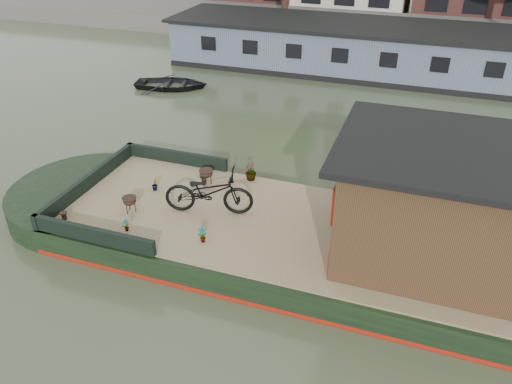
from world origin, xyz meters
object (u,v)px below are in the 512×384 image
(potted_plant_a, at_px, (202,235))
(bicycle, at_px, (209,192))
(dinghy, at_px, (171,81))
(brazier_front, at_px, (130,205))
(cabin, at_px, (437,202))
(brazier_rear, at_px, (206,177))

(potted_plant_a, bearing_deg, bicycle, 106.54)
(potted_plant_a, height_order, dinghy, potted_plant_a)
(brazier_front, distance_m, dinghy, 10.57)
(cabin, bearing_deg, brazier_rear, 168.40)
(bicycle, bearing_deg, cabin, -103.87)
(cabin, xyz_separation_m, dinghy, (-10.64, 9.08, -1.57))
(brazier_rear, distance_m, dinghy, 9.55)
(brazier_front, bearing_deg, brazier_rear, 57.43)
(cabin, relative_size, bicycle, 1.98)
(potted_plant_a, xyz_separation_m, dinghy, (-6.17, 10.25, -0.53))
(cabin, height_order, brazier_front, cabin)
(bicycle, xyz_separation_m, brazier_rear, (-0.60, 1.15, -0.33))
(dinghy, bearing_deg, cabin, -143.99)
(potted_plant_a, relative_size, brazier_front, 0.99)
(cabin, distance_m, dinghy, 14.08)
(cabin, xyz_separation_m, brazier_rear, (-5.41, 1.11, -1.03))
(brazier_front, relative_size, brazier_rear, 0.95)
(cabin, distance_m, brazier_front, 6.65)
(brazier_front, relative_size, dinghy, 0.13)
(cabin, height_order, brazier_rear, cabin)
(brazier_front, bearing_deg, potted_plant_a, -14.26)
(potted_plant_a, bearing_deg, dinghy, 121.03)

